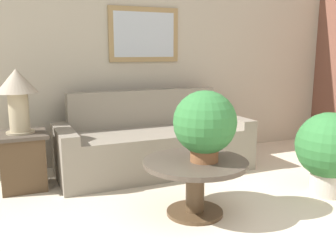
% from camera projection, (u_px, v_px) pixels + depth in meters
% --- Properties ---
extents(wall_back, '(6.90, 0.09, 2.60)m').
position_uv_depth(wall_back, '(171.00, 57.00, 4.90)').
color(wall_back, '#B2A893').
rests_on(wall_back, ground_plane).
extents(couch_main, '(2.21, 0.87, 0.92)m').
position_uv_depth(couch_main, '(154.00, 145.00, 4.36)').
color(couch_main, gray).
rests_on(couch_main, ground_plane).
extents(coffee_table, '(0.88, 0.88, 0.48)m').
position_uv_depth(coffee_table, '(195.00, 175.00, 3.16)').
color(coffee_table, '#4C3823').
rests_on(coffee_table, ground_plane).
extents(side_table, '(0.50, 0.50, 0.58)m').
position_uv_depth(side_table, '(23.00, 160.00, 3.77)').
color(side_table, '#4C3823').
rests_on(side_table, ground_plane).
extents(table_lamp, '(0.40, 0.40, 0.64)m').
position_uv_depth(table_lamp, '(17.00, 91.00, 3.64)').
color(table_lamp, tan).
rests_on(table_lamp, side_table).
extents(potted_plant_on_table, '(0.52, 0.52, 0.59)m').
position_uv_depth(potted_plant_on_table, '(205.00, 124.00, 3.05)').
color(potted_plant_on_table, brown).
rests_on(potted_plant_on_table, coffee_table).
extents(potted_plant_floor, '(0.63, 0.63, 0.81)m').
position_uv_depth(potted_plant_floor, '(329.00, 149.00, 3.57)').
color(potted_plant_floor, beige).
rests_on(potted_plant_floor, ground_plane).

